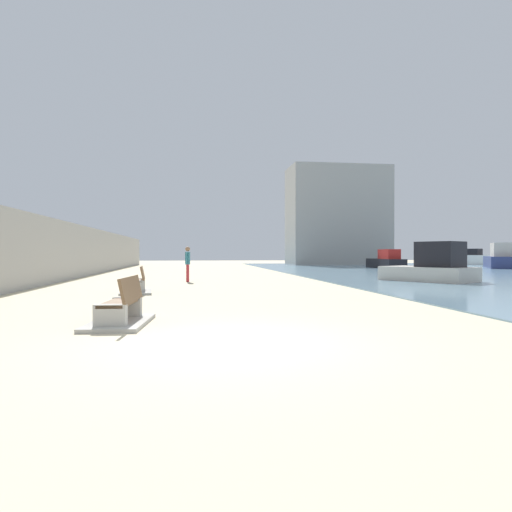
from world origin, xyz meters
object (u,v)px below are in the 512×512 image
at_px(boat_far_left, 500,259).
at_px(boat_distant, 386,261).
at_px(bench_near, 121,313).
at_px(boat_outer, 460,258).
at_px(bench_far, 137,287).
at_px(boat_mid_bay, 432,267).
at_px(person_walking, 188,261).

relative_size(boat_far_left, boat_distant, 1.19).
bearing_deg(boat_far_left, boat_distant, 174.49).
bearing_deg(bench_near, boat_distant, 57.37).
bearing_deg(bench_near, boat_outer, 50.64).
bearing_deg(boat_distant, boat_far_left, -5.51).
distance_m(bench_near, bench_far, 7.35).
relative_size(bench_far, boat_mid_bay, 0.44).
bearing_deg(boat_outer, boat_far_left, -106.61).
height_order(person_walking, boat_outer, boat_outer).
xyz_separation_m(bench_far, boat_far_left, (30.98, 22.04, 0.66)).
relative_size(person_walking, boat_outer, 0.24).
bearing_deg(boat_outer, person_walking, -139.33).
height_order(bench_far, person_walking, person_walking).
height_order(bench_near, boat_outer, boat_outer).
bearing_deg(boat_distant, person_walking, -136.85).
height_order(boat_outer, boat_far_left, boat_far_left).
xyz_separation_m(boat_far_left, boat_distant, (-10.94, 1.06, -0.21)).
bearing_deg(bench_near, boat_mid_bay, 40.88).
bearing_deg(boat_outer, boat_mid_bay, -124.62).
distance_m(bench_near, person_walking, 13.38).
relative_size(boat_far_left, boat_mid_bay, 1.50).
height_order(person_walking, boat_distant, boat_distant).
distance_m(bench_near, boat_outer, 53.69).
bearing_deg(bench_far, bench_near, -85.65).
height_order(bench_near, bench_far, same).
bearing_deg(person_walking, bench_near, -95.22).
xyz_separation_m(boat_far_left, boat_mid_bay, (-17.03, -17.77, -0.15)).
bearing_deg(boat_outer, bench_far, -135.35).
bearing_deg(person_walking, boat_distant, 43.15).
bearing_deg(boat_far_left, boat_outer, 73.39).
distance_m(bench_near, boat_mid_bay, 17.73).
bearing_deg(boat_far_left, bench_near, -136.01).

